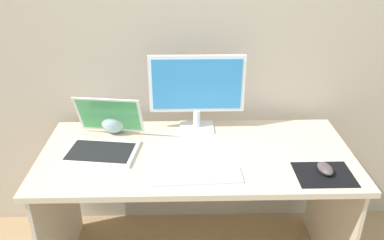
# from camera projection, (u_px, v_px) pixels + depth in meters

# --- Properties ---
(wall_back) EXTENTS (6.00, 0.04, 2.50)m
(wall_back) POSITION_uv_depth(u_px,v_px,m) (194.00, 21.00, 2.04)
(wall_back) COLOR #BCAC9B
(wall_back) RESTS_ON ground_plane
(desk) EXTENTS (1.50, 0.67, 0.72)m
(desk) POSITION_uv_depth(u_px,v_px,m) (196.00, 177.00, 1.97)
(desk) COLOR beige
(desk) RESTS_ON ground_plane
(monitor) EXTENTS (0.49, 0.14, 0.41)m
(monitor) POSITION_uv_depth(u_px,v_px,m) (197.00, 89.00, 2.03)
(monitor) COLOR white
(monitor) RESTS_ON desk
(laptop) EXTENTS (0.38, 0.37, 0.23)m
(laptop) POSITION_uv_depth(u_px,v_px,m) (104.00, 139.00, 1.93)
(laptop) COLOR white
(laptop) RESTS_ON desk
(fishbowl) EXTENTS (0.14, 0.14, 0.14)m
(fishbowl) POSITION_uv_depth(u_px,v_px,m) (114.00, 120.00, 2.07)
(fishbowl) COLOR silver
(fishbowl) RESTS_ON desk
(keyboard_external) EXTENTS (0.40, 0.14, 0.01)m
(keyboard_external) POSITION_uv_depth(u_px,v_px,m) (196.00, 176.00, 1.72)
(keyboard_external) COLOR white
(keyboard_external) RESTS_ON desk
(mousepad) EXTENTS (0.25, 0.20, 0.00)m
(mousepad) POSITION_uv_depth(u_px,v_px,m) (324.00, 174.00, 1.74)
(mousepad) COLOR black
(mousepad) RESTS_ON desk
(mouse) EXTENTS (0.07, 0.11, 0.04)m
(mouse) POSITION_uv_depth(u_px,v_px,m) (325.00, 169.00, 1.74)
(mouse) COLOR #4F4344
(mouse) RESTS_ON mousepad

